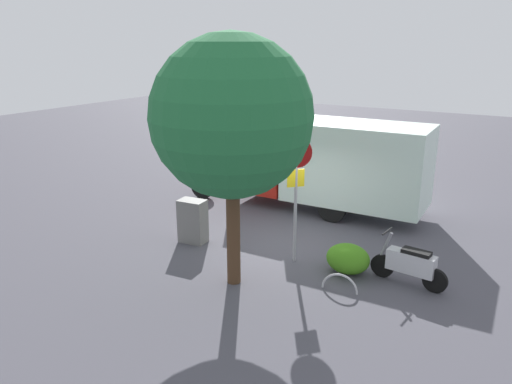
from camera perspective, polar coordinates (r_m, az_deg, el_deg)
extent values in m
plane|color=#4A4852|center=(13.43, 3.26, -6.53)|extent=(60.00, 60.00, 0.00)
cylinder|color=black|center=(17.05, 11.17, 0.00)|extent=(0.91, 0.27, 0.90)
cylinder|color=black|center=(15.34, 8.91, -1.83)|extent=(0.91, 0.27, 0.90)
cylinder|color=black|center=(19.06, -2.93, 2.14)|extent=(0.91, 0.27, 0.90)
cylinder|color=black|center=(17.54, -6.23, 0.72)|extent=(0.91, 0.27, 0.90)
cube|color=silver|center=(15.73, 11.71, 3.30)|extent=(4.45, 2.29, 2.53)
cube|color=#A91C13|center=(17.00, 1.33, 3.60)|extent=(1.84, 2.14, 1.90)
cube|color=black|center=(16.87, 1.35, 5.59)|extent=(1.86, 1.98, 0.60)
cylinder|color=black|center=(12.13, 14.56, -8.36)|extent=(0.57, 0.17, 0.56)
cylinder|color=black|center=(11.77, 20.21, -9.72)|extent=(0.57, 0.17, 0.56)
cube|color=silver|center=(11.81, 17.69, -7.87)|extent=(1.13, 0.45, 0.48)
cube|color=black|center=(11.67, 18.27, -6.78)|extent=(0.67, 0.36, 0.12)
cylinder|color=slate|center=(11.89, 14.98, -6.02)|extent=(0.29, 0.10, 0.69)
cylinder|color=black|center=(11.76, 15.11, -4.45)|extent=(0.11, 0.55, 0.04)
cylinder|color=#9E9EA3|center=(12.13, 4.64, -1.49)|extent=(0.08, 0.08, 3.04)
cylinder|color=red|center=(11.76, 4.76, 4.64)|extent=(0.71, 0.32, 0.76)
cube|color=yellow|center=(11.91, 4.68, 1.64)|extent=(0.33, 0.33, 0.44)
cylinder|color=#47301E|center=(11.09, -2.67, -4.37)|extent=(0.31, 0.31, 2.65)
sphere|color=#216838|center=(10.43, -2.87, 8.80)|extent=(3.51, 3.51, 3.51)
cube|color=slate|center=(13.70, -7.42, -3.40)|extent=(0.79, 0.54, 1.23)
torus|color=#B7B7BC|center=(11.41, 9.73, -11.32)|extent=(0.85, 0.14, 0.85)
ellipsoid|color=#43871B|center=(12.12, 10.71, -7.68)|extent=(1.07, 0.87, 0.73)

